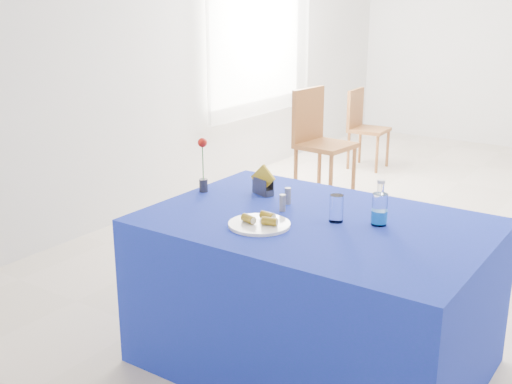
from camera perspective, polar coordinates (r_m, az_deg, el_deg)
floor at (r=5.11m, az=18.27°, el=-4.23°), size 7.00×7.00×0.00m
room_shell at (r=4.79m, az=20.27°, el=15.69°), size 7.00×7.00×7.00m
window_pane at (r=6.57m, az=0.09°, el=15.05°), size 0.04×1.50×1.60m
curtain at (r=6.53m, az=0.61°, el=15.04°), size 0.04×1.75×1.85m
plate at (r=2.96m, az=0.30°, el=-2.90°), size 0.29×0.29×0.01m
drinking_glass at (r=3.02m, az=7.16°, el=-1.46°), size 0.07×0.07×0.13m
salt_shaker at (r=3.16m, az=2.37°, el=-0.97°), size 0.03×0.03×0.08m
pepper_shaker at (r=3.27m, az=2.85°, el=-0.35°), size 0.03×0.03×0.08m
blue_table at (r=3.21m, az=5.20°, el=-8.88°), size 1.60×1.10×0.76m
water_bottle at (r=3.01m, az=10.92°, el=-1.59°), size 0.08×0.08×0.21m
napkin_holder at (r=3.42m, az=0.63°, el=0.59°), size 0.15×0.09×0.16m
rose_vase at (r=3.45m, az=-4.74°, el=2.34°), size 0.05×0.05×0.30m
chair_win_a at (r=5.84m, az=5.50°, el=5.03°), size 0.48×0.48×0.99m
chair_win_b at (r=6.96m, az=9.47°, el=6.08°), size 0.39×0.39×0.84m
banana_pieces at (r=2.96m, az=0.55°, el=-2.39°), size 0.18×0.14×0.04m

